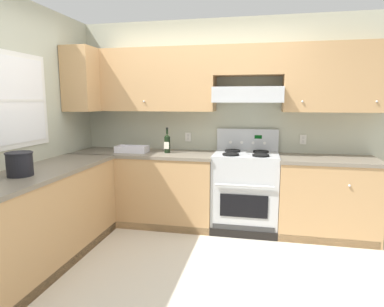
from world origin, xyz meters
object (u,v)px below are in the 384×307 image
(stove, at_px, (245,191))
(wine_bottle, at_px, (167,143))
(bucket, at_px, (20,163))
(bowl, at_px, (132,150))

(stove, height_order, wine_bottle, wine_bottle)
(bucket, bearing_deg, stove, 39.00)
(stove, distance_m, bucket, 2.44)
(stove, bearing_deg, bowl, -177.82)
(bucket, bearing_deg, bowl, 73.17)
(stove, xyz_separation_m, bucket, (-1.85, -1.50, 0.54))
(stove, xyz_separation_m, bowl, (-1.41, -0.05, 0.46))
(wine_bottle, bearing_deg, stove, -0.06)
(wine_bottle, relative_size, bowl, 0.80)
(wine_bottle, relative_size, bucket, 1.39)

